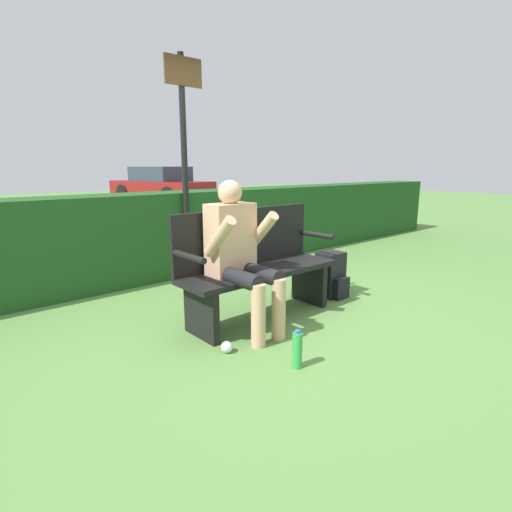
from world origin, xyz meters
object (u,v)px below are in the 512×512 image
object	(u,v)px
water_bottle	(297,350)
park_bench	(256,265)
person_seated	(239,250)
signpost	(185,151)
parked_car	(161,185)
backpack	(331,276)

from	to	relation	value
water_bottle	park_bench	bearing A→B (deg)	64.81
person_seated	signpost	distance (m)	1.89
water_bottle	signpost	xyz separation A→B (m)	(0.64, 2.39, 1.38)
park_bench	signpost	bearing A→B (deg)	81.73
parked_car	water_bottle	bearing A→B (deg)	143.34
person_seated	parked_car	world-z (taller)	parked_car
park_bench	parked_car	world-z (taller)	parked_car
backpack	water_bottle	xyz separation A→B (m)	(-1.40, -0.82, -0.09)
person_seated	signpost	world-z (taller)	signpost
signpost	backpack	bearing A→B (deg)	-64.12
park_bench	backpack	world-z (taller)	park_bench
person_seated	parked_car	bearing A→B (deg)	64.48
park_bench	person_seated	xyz separation A→B (m)	(-0.30, -0.14, 0.20)
park_bench	parked_car	bearing A→B (deg)	65.43
backpack	signpost	bearing A→B (deg)	115.88
person_seated	parked_car	distance (m)	13.10
signpost	person_seated	bearing A→B (deg)	-107.70
backpack	water_bottle	size ratio (longest dim) A/B	1.73
person_seated	signpost	xyz separation A→B (m)	(0.52, 1.62, 0.83)
backpack	parked_car	bearing A→B (deg)	69.65
water_bottle	person_seated	bearing A→B (deg)	80.70
park_bench	person_seated	size ratio (longest dim) A/B	1.23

